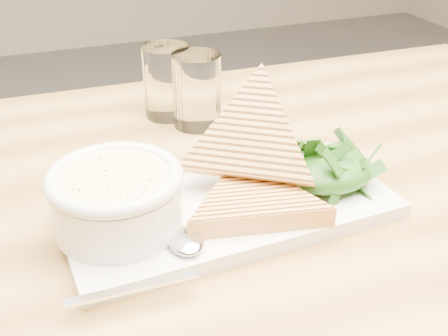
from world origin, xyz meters
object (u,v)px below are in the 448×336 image
object	(u,v)px
platter	(231,210)
glass_near	(197,91)
table_top	(197,249)
soup_bowl	(118,205)
glass_far	(167,81)

from	to	relation	value
platter	glass_near	size ratio (longest dim) A/B	3.38
table_top	soup_bowl	distance (m)	0.10
platter	glass_near	world-z (taller)	glass_near
table_top	glass_far	bearing A→B (deg)	79.45
platter	glass_near	xyz separation A→B (m)	(0.04, 0.23, 0.04)
table_top	glass_far	distance (m)	0.31
platter	glass_far	xyz separation A→B (m)	(0.01, 0.28, 0.04)
platter	glass_far	bearing A→B (deg)	87.84
platter	glass_near	distance (m)	0.24
glass_near	glass_far	world-z (taller)	glass_far
glass_far	glass_near	bearing A→B (deg)	-58.02
platter	soup_bowl	size ratio (longest dim) A/B	2.77
soup_bowl	glass_near	bearing A→B (deg)	55.42
glass_far	table_top	bearing A→B (deg)	-100.55
soup_bowl	glass_far	distance (m)	0.31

